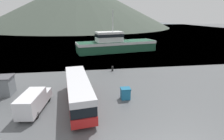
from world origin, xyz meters
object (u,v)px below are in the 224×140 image
at_px(dock_kiosk, 0,86).
at_px(delivery_van, 34,101).
at_px(tour_bus, 78,90).
at_px(storage_bin, 125,93).
at_px(fishing_boat, 115,44).

bearing_deg(dock_kiosk, delivery_van, -42.44).
bearing_deg(tour_bus, storage_bin, -2.59).
bearing_deg(fishing_boat, storage_bin, -17.97).
distance_m(storage_bin, dock_kiosk, 17.02).
height_order(tour_bus, fishing_boat, fishing_boat).
xyz_separation_m(fishing_boat, storage_bin, (-3.92, -31.07, -1.51)).
relative_size(tour_bus, delivery_van, 1.87).
xyz_separation_m(tour_bus, fishing_boat, (9.85, 31.54, 0.47)).
bearing_deg(tour_bus, delivery_van, -176.55).
height_order(storage_bin, dock_kiosk, dock_kiosk).
xyz_separation_m(tour_bus, storage_bin, (5.93, 0.47, -1.04)).
relative_size(tour_bus, storage_bin, 7.87).
bearing_deg(delivery_van, storage_bin, 14.87).
height_order(tour_bus, storage_bin, tour_bus).
bearing_deg(delivery_van, fishing_boat, 73.04).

